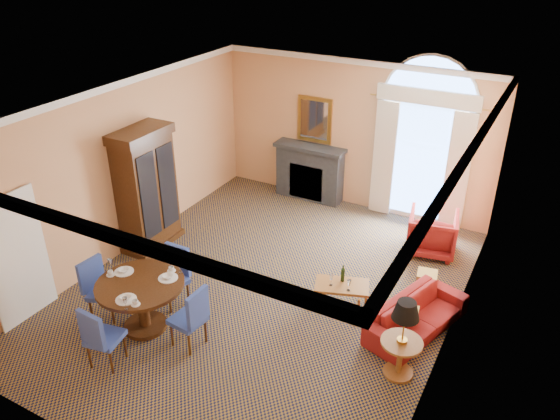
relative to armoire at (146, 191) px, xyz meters
The scene contains 12 objects.
ground 2.96m from the armoire, ahead, with size 7.50×7.50×0.00m, color #111738.
room_envelope 3.05m from the armoire, ahead, with size 6.04×7.52×3.45m.
armoire is the anchor object (origin of this frame).
dining_table 2.62m from the armoire, 52.09° to the right, with size 1.32×1.32×1.03m.
dining_chair_north 2.08m from the armoire, 37.92° to the right, with size 0.56×0.56×1.00m.
dining_chair_south 3.43m from the armoire, 61.09° to the right, with size 0.52×0.52×1.00m.
dining_chair_east 3.25m from the armoire, 38.59° to the right, with size 0.49×0.49×1.00m.
dining_chair_west 2.30m from the armoire, 70.11° to the right, with size 0.57×0.57×1.00m.
sofa 5.34m from the armoire, ahead, with size 1.83×0.71×0.53m, color maroon.
armchair 5.42m from the armoire, 25.20° to the left, with size 0.87×0.90×0.82m, color maroon.
coffee_table 4.10m from the armoire, ahead, with size 0.97×0.74×0.73m.
side_table 5.45m from the armoire, 11.76° to the right, with size 0.57×0.57×1.20m.
Camera 1 is at (3.86, -6.61, 5.55)m, focal length 35.00 mm.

